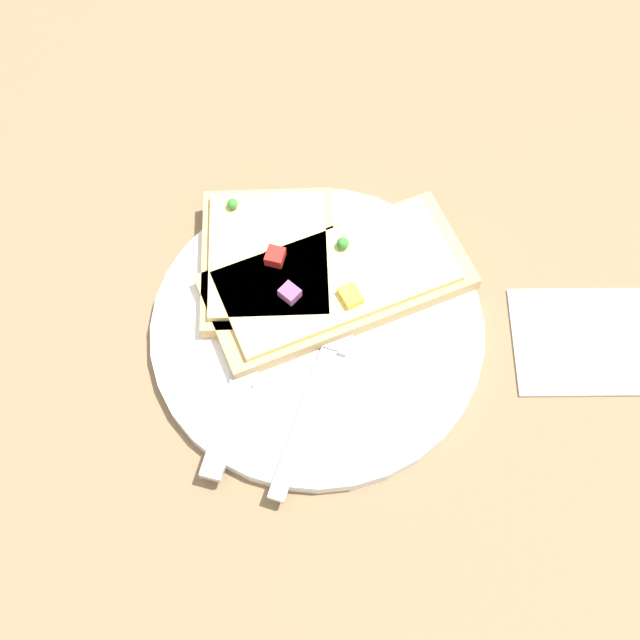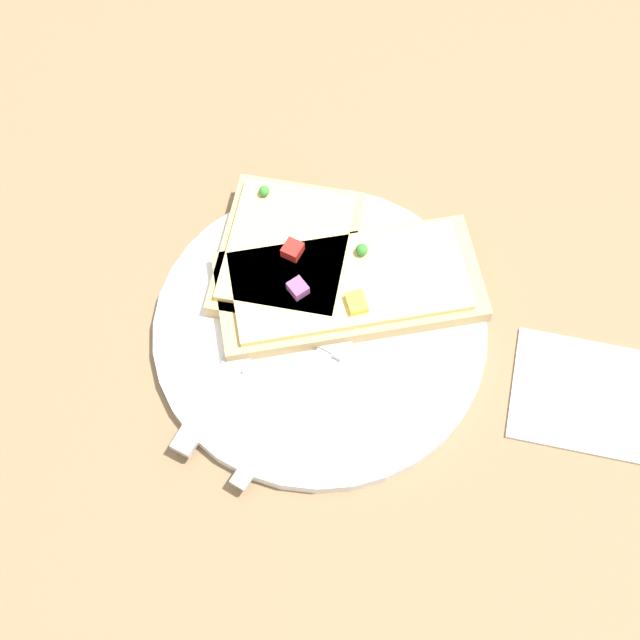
# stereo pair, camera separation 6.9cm
# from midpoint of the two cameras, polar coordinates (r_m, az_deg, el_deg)

# --- Properties ---
(ground_plane) EXTENTS (4.00, 4.00, 0.00)m
(ground_plane) POSITION_cam_midpoint_polar(r_m,az_deg,el_deg) (0.71, -2.77, -1.08)
(ground_plane) COLOR #7F6647
(plate) EXTENTS (0.26, 0.26, 0.01)m
(plate) POSITION_cam_midpoint_polar(r_m,az_deg,el_deg) (0.70, -2.79, -0.87)
(plate) COLOR white
(plate) RESTS_ON ground
(fork) EXTENTS (0.08, 0.19, 0.01)m
(fork) POSITION_cam_midpoint_polar(r_m,az_deg,el_deg) (0.68, -2.45, -3.17)
(fork) COLOR #B7B7BC
(fork) RESTS_ON plate
(knife) EXTENTS (0.07, 0.20, 0.01)m
(knife) POSITION_cam_midpoint_polar(r_m,az_deg,el_deg) (0.68, -7.59, -3.76)
(knife) COLOR #B7B7BC
(knife) RESTS_ON plate
(pizza_slice_main) EXTENTS (0.23, 0.16, 0.03)m
(pizza_slice_main) POSITION_cam_midpoint_polar(r_m,az_deg,el_deg) (0.70, -1.50, 2.27)
(pizza_slice_main) COLOR tan
(pizza_slice_main) RESTS_ON plate
(pizza_slice_corner) EXTENTS (0.11, 0.13, 0.03)m
(pizza_slice_corner) POSITION_cam_midpoint_polar(r_m,az_deg,el_deg) (0.72, -5.88, 3.63)
(pizza_slice_corner) COLOR tan
(pizza_slice_corner) RESTS_ON plate
(crumb_scatter) EXTENTS (0.05, 0.05, 0.01)m
(crumb_scatter) POSITION_cam_midpoint_polar(r_m,az_deg,el_deg) (0.73, -3.43, 4.65)
(crumb_scatter) COLOR tan
(crumb_scatter) RESTS_ON plate
(napkin) EXTENTS (0.15, 0.09, 0.01)m
(napkin) POSITION_cam_midpoint_polar(r_m,az_deg,el_deg) (0.73, 15.80, -1.52)
(napkin) COLOR white
(napkin) RESTS_ON ground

